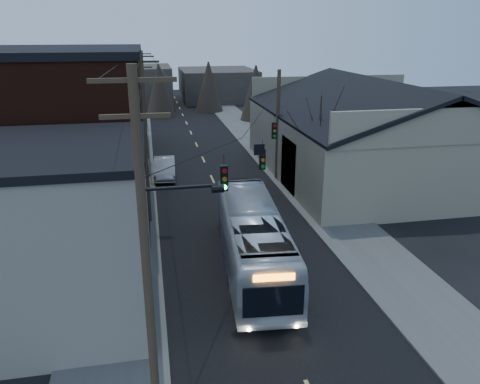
% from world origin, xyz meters
% --- Properties ---
extents(road_surface, '(9.00, 110.00, 0.02)m').
position_xyz_m(road_surface, '(0.00, 30.00, 0.01)').
color(road_surface, black).
rests_on(road_surface, ground).
extents(sidewalk_left, '(4.00, 110.00, 0.12)m').
position_xyz_m(sidewalk_left, '(-6.50, 30.00, 0.06)').
color(sidewalk_left, '#474744').
rests_on(sidewalk_left, ground).
extents(sidewalk_right, '(4.00, 110.00, 0.12)m').
position_xyz_m(sidewalk_right, '(6.50, 30.00, 0.06)').
color(sidewalk_right, '#474744').
rests_on(sidewalk_right, ground).
extents(building_clapboard, '(8.00, 8.00, 7.00)m').
position_xyz_m(building_clapboard, '(-9.00, 9.00, 3.50)').
color(building_clapboard, gray).
rests_on(building_clapboard, ground).
extents(building_brick, '(10.00, 12.00, 10.00)m').
position_xyz_m(building_brick, '(-10.00, 20.00, 5.00)').
color(building_brick, black).
rests_on(building_brick, ground).
extents(building_left_far, '(9.00, 14.00, 7.00)m').
position_xyz_m(building_left_far, '(-9.50, 36.00, 3.50)').
color(building_left_far, '#35302A').
rests_on(building_left_far, ground).
extents(warehouse, '(16.16, 20.60, 7.73)m').
position_xyz_m(warehouse, '(13.00, 25.00, 2.70)').
color(warehouse, gray).
rests_on(warehouse, ground).
extents(building_far_left, '(10.00, 12.00, 6.00)m').
position_xyz_m(building_far_left, '(-6.00, 65.00, 3.00)').
color(building_far_left, '#35302A').
rests_on(building_far_left, ground).
extents(building_far_right, '(12.00, 14.00, 5.00)m').
position_xyz_m(building_far_right, '(7.00, 70.00, 2.50)').
color(building_far_right, '#35302A').
rests_on(building_far_right, ground).
extents(bare_tree, '(0.40, 0.40, 7.20)m').
position_xyz_m(bare_tree, '(6.50, 20.00, 3.60)').
color(bare_tree, black).
rests_on(bare_tree, ground).
extents(utility_lines, '(11.24, 45.28, 10.50)m').
position_xyz_m(utility_lines, '(-3.11, 24.14, 4.95)').
color(utility_lines, '#382B1E').
rests_on(utility_lines, ground).
extents(bus, '(3.65, 11.73, 3.22)m').
position_xyz_m(bus, '(-0.04, 11.09, 1.61)').
color(bus, '#B7BCC4').
rests_on(bus, ground).
extents(parked_car, '(1.86, 4.79, 1.56)m').
position_xyz_m(parked_car, '(-3.67, 27.27, 0.78)').
color(parked_car, '#999BA1').
rests_on(parked_car, ground).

